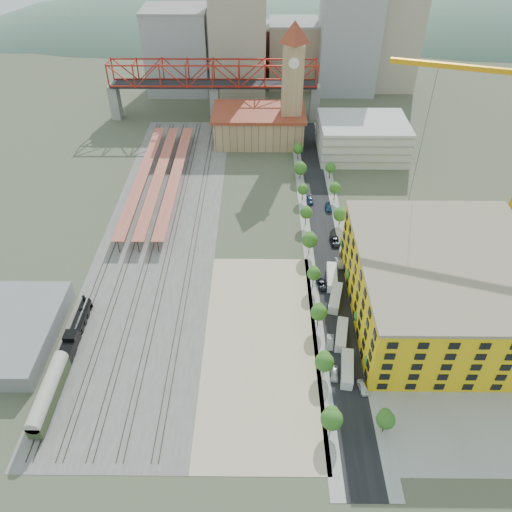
{
  "coord_description": "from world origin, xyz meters",
  "views": [
    {
      "loc": [
        -4.48,
        -113.56,
        94.04
      ],
      "look_at": [
        -5.38,
        -8.92,
        10.0
      ],
      "focal_mm": 35.0,
      "sensor_mm": 36.0,
      "label": 1
    }
  ],
  "objects_px": {
    "locomotive": "(76,330)",
    "car_0": "(334,374)",
    "construction_building": "(443,286)",
    "site_trailer_c": "(335,298)",
    "site_trailer_d": "(332,277)",
    "clock_tower": "(293,74)",
    "coach": "(49,393)",
    "site_trailer_b": "(341,335)",
    "site_trailer_a": "(347,369)"
  },
  "relations": [
    {
      "from": "clock_tower",
      "to": "car_0",
      "type": "height_order",
      "value": "clock_tower"
    },
    {
      "from": "car_0",
      "to": "site_trailer_a",
      "type": "bearing_deg",
      "value": 23.72
    },
    {
      "from": "clock_tower",
      "to": "locomotive",
      "type": "height_order",
      "value": "clock_tower"
    },
    {
      "from": "site_trailer_c",
      "to": "clock_tower",
      "type": "bearing_deg",
      "value": 108.4
    },
    {
      "from": "site_trailer_a",
      "to": "coach",
      "type": "bearing_deg",
      "value": -164.33
    },
    {
      "from": "construction_building",
      "to": "site_trailer_d",
      "type": "height_order",
      "value": "construction_building"
    },
    {
      "from": "clock_tower",
      "to": "site_trailer_a",
      "type": "distance_m",
      "value": 123.13
    },
    {
      "from": "locomotive",
      "to": "car_0",
      "type": "xyz_separation_m",
      "value": [
        63.0,
        -11.91,
        -1.38
      ]
    },
    {
      "from": "coach",
      "to": "clock_tower",
      "type": "bearing_deg",
      "value": 65.69
    },
    {
      "from": "clock_tower",
      "to": "construction_building",
      "type": "bearing_deg",
      "value": -71.22
    },
    {
      "from": "site_trailer_b",
      "to": "locomotive",
      "type": "bearing_deg",
      "value": -169.14
    },
    {
      "from": "coach",
      "to": "site_trailer_b",
      "type": "bearing_deg",
      "value": 16.22
    },
    {
      "from": "clock_tower",
      "to": "site_trailer_b",
      "type": "distance_m",
      "value": 112.83
    },
    {
      "from": "locomotive",
      "to": "site_trailer_b",
      "type": "xyz_separation_m",
      "value": [
        66.0,
        -0.33,
        -0.79
      ]
    },
    {
      "from": "locomotive",
      "to": "site_trailer_d",
      "type": "height_order",
      "value": "locomotive"
    },
    {
      "from": "clock_tower",
      "to": "construction_building",
      "type": "height_order",
      "value": "clock_tower"
    },
    {
      "from": "site_trailer_c",
      "to": "construction_building",
      "type": "bearing_deg",
      "value": 5.09
    },
    {
      "from": "clock_tower",
      "to": "site_trailer_a",
      "type": "relative_size",
      "value": 5.13
    },
    {
      "from": "site_trailer_c",
      "to": "site_trailer_b",
      "type": "bearing_deg",
      "value": -76.36
    },
    {
      "from": "clock_tower",
      "to": "site_trailer_c",
      "type": "distance_m",
      "value": 100.21
    },
    {
      "from": "coach",
      "to": "site_trailer_a",
      "type": "bearing_deg",
      "value": 7.41
    },
    {
      "from": "coach",
      "to": "locomotive",
      "type": "bearing_deg",
      "value": 90.0
    },
    {
      "from": "clock_tower",
      "to": "locomotive",
      "type": "distance_m",
      "value": 126.16
    },
    {
      "from": "construction_building",
      "to": "site_trailer_b",
      "type": "bearing_deg",
      "value": -160.55
    },
    {
      "from": "car_0",
      "to": "clock_tower",
      "type": "bearing_deg",
      "value": 98.35
    },
    {
      "from": "coach",
      "to": "site_trailer_d",
      "type": "bearing_deg",
      "value": 31.69
    },
    {
      "from": "clock_tower",
      "to": "coach",
      "type": "distance_m",
      "value": 143.16
    },
    {
      "from": "coach",
      "to": "site_trailer_d",
      "type": "distance_m",
      "value": 77.59
    },
    {
      "from": "clock_tower",
      "to": "construction_building",
      "type": "relative_size",
      "value": 1.03
    },
    {
      "from": "clock_tower",
      "to": "site_trailer_c",
      "type": "xyz_separation_m",
      "value": [
        8.0,
        -96.09,
        -27.29
      ]
    },
    {
      "from": "clock_tower",
      "to": "car_0",
      "type": "xyz_separation_m",
      "value": [
        5.0,
        -120.75,
        -27.93
      ]
    },
    {
      "from": "construction_building",
      "to": "site_trailer_b",
      "type": "distance_m",
      "value": 28.73
    },
    {
      "from": "site_trailer_d",
      "to": "site_trailer_c",
      "type": "bearing_deg",
      "value": -85.31
    },
    {
      "from": "construction_building",
      "to": "site_trailer_c",
      "type": "xyz_separation_m",
      "value": [
        -26.0,
        3.91,
        -8.01
      ]
    },
    {
      "from": "locomotive",
      "to": "car_0",
      "type": "distance_m",
      "value": 64.13
    },
    {
      "from": "construction_building",
      "to": "site_trailer_c",
      "type": "height_order",
      "value": "construction_building"
    },
    {
      "from": "construction_building",
      "to": "car_0",
      "type": "bearing_deg",
      "value": -144.4
    },
    {
      "from": "construction_building",
      "to": "site_trailer_a",
      "type": "xyz_separation_m",
      "value": [
        -26.0,
        -19.8,
        -8.02
      ]
    },
    {
      "from": "locomotive",
      "to": "coach",
      "type": "bearing_deg",
      "value": -90.0
    },
    {
      "from": "locomotive",
      "to": "site_trailer_d",
      "type": "relative_size",
      "value": 2.21
    },
    {
      "from": "locomotive",
      "to": "site_trailer_c",
      "type": "height_order",
      "value": "locomotive"
    },
    {
      "from": "site_trailer_a",
      "to": "site_trailer_b",
      "type": "distance_m",
      "value": 10.61
    },
    {
      "from": "coach",
      "to": "site_trailer_b",
      "type": "relative_size",
      "value": 1.94
    },
    {
      "from": "clock_tower",
      "to": "coach",
      "type": "bearing_deg",
      "value": -114.31
    },
    {
      "from": "site_trailer_a",
      "to": "car_0",
      "type": "height_order",
      "value": "site_trailer_a"
    },
    {
      "from": "clock_tower",
      "to": "construction_building",
      "type": "xyz_separation_m",
      "value": [
        34.0,
        -99.99,
        -19.29
      ]
    },
    {
      "from": "construction_building",
      "to": "car_0",
      "type": "distance_m",
      "value": 36.7
    },
    {
      "from": "car_0",
      "to": "locomotive",
      "type": "bearing_deg",
      "value": 175.28
    },
    {
      "from": "locomotive",
      "to": "site_trailer_a",
      "type": "bearing_deg",
      "value": -9.42
    },
    {
      "from": "site_trailer_a",
      "to": "site_trailer_c",
      "type": "xyz_separation_m",
      "value": [
        0.0,
        23.7,
        0.02
      ]
    }
  ]
}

